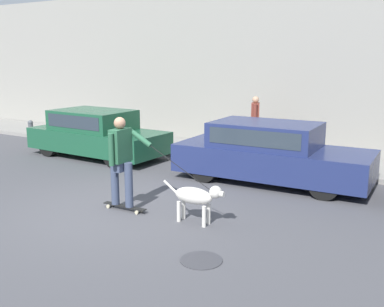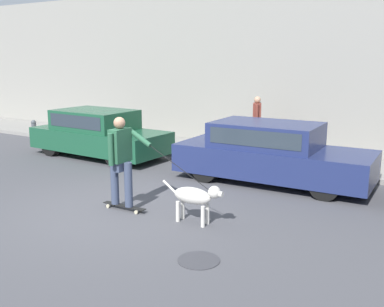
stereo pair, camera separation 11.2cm
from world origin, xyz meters
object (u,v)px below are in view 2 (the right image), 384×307
Objects in this scene: parked_car_1 at (271,154)px; dog at (195,197)px; skateboarder at (121,158)px; fire_hydrant at (34,129)px; pedestrian_with_bag at (257,123)px; parked_car_0 at (99,134)px.

parked_car_1 is 3.70× the size of dog.
skateboarder is 3.41× the size of fire_hydrant.
pedestrian_with_bag is at bearing 85.45° from skateboarder.
fire_hydrant is (-7.54, 4.14, -0.65)m from skateboarder.
pedestrian_with_bag reaches higher than parked_car_1.
parked_car_0 is 4.59m from pedestrian_with_bag.
parked_car_0 is 6.13m from dog.
parked_car_1 is 9.26m from fire_hydrant.
fire_hydrant is at bearing -12.64° from pedestrian_with_bag.
dog is at bearing 2.98° from skateboarder.
dog is 0.73× the size of pedestrian_with_bag.
parked_car_1 is 2.72× the size of pedestrian_with_bag.
skateboarder is at bearing 64.12° from pedestrian_with_bag.
fire_hydrant is (-7.90, -1.33, -0.67)m from pedestrian_with_bag.
parked_car_1 is 3.70m from skateboarder.
parked_car_0 is 1.77× the size of skateboarder.
pedestrian_with_bag is at bearing 30.05° from parked_car_0.
parked_car_0 is 5.35m from parked_car_1.
parked_car_1 reaches higher than dog.
pedestrian_with_bag is at bearing 9.55° from fire_hydrant.
pedestrian_with_bag is (0.35, 5.46, 0.02)m from skateboarder.
dog is at bearing -23.88° from fire_hydrant.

